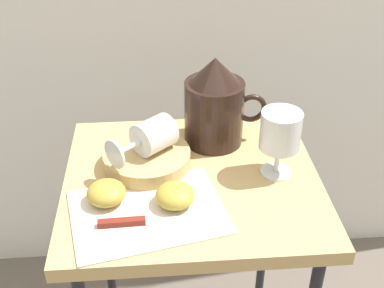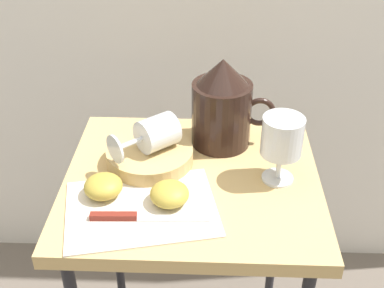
{
  "view_description": "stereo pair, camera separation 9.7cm",
  "coord_description": "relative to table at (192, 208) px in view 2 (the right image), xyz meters",
  "views": [
    {
      "loc": [
        -0.06,
        -0.81,
        1.35
      ],
      "look_at": [
        0.0,
        0.0,
        0.82
      ],
      "focal_mm": 46.74,
      "sensor_mm": 36.0,
      "label": 1
    },
    {
      "loc": [
        0.03,
        -0.81,
        1.35
      ],
      "look_at": [
        0.0,
        0.0,
        0.82
      ],
      "focal_mm": 46.74,
      "sensor_mm": 36.0,
      "label": 2
    }
  ],
  "objects": [
    {
      "name": "table",
      "position": [
        0.0,
        0.0,
        0.0
      ],
      "size": [
        0.52,
        0.47,
        0.74
      ],
      "color": "tan",
      "rests_on": "ground_plane"
    },
    {
      "name": "linen_napkin",
      "position": [
        -0.09,
        -0.1,
        0.08
      ],
      "size": [
        0.31,
        0.26,
        0.0
      ],
      "primitive_type": "cube",
      "rotation": [
        0.0,
        0.0,
        0.21
      ],
      "color": "silver",
      "rests_on": "table"
    },
    {
      "name": "basket_tray",
      "position": [
        -0.09,
        0.05,
        0.1
      ],
      "size": [
        0.18,
        0.18,
        0.03
      ],
      "primitive_type": "cylinder",
      "color": "tan",
      "rests_on": "table"
    },
    {
      "name": "pitcher",
      "position": [
        0.06,
        0.13,
        0.16
      ],
      "size": [
        0.18,
        0.13,
        0.2
      ],
      "color": "black",
      "rests_on": "table"
    },
    {
      "name": "wine_glass_upright",
      "position": [
        0.17,
        -0.0,
        0.18
      ],
      "size": [
        0.08,
        0.08,
        0.14
      ],
      "color": "silver",
      "rests_on": "table"
    },
    {
      "name": "wine_glass_tipped_near",
      "position": [
        -0.08,
        0.05,
        0.15
      ],
      "size": [
        0.15,
        0.14,
        0.07
      ],
      "color": "silver",
      "rests_on": "basket_tray"
    },
    {
      "name": "apple_half_left",
      "position": [
        -0.17,
        -0.07,
        0.11
      ],
      "size": [
        0.07,
        0.07,
        0.04
      ],
      "primitive_type": "ellipsoid",
      "color": "#B29938",
      "rests_on": "linen_napkin"
    },
    {
      "name": "apple_half_right",
      "position": [
        -0.04,
        -0.09,
        0.11
      ],
      "size": [
        0.07,
        0.07,
        0.04
      ],
      "primitive_type": "ellipsoid",
      "color": "#B29938",
      "rests_on": "linen_napkin"
    },
    {
      "name": "knife",
      "position": [
        -0.1,
        -0.14,
        0.09
      ],
      "size": [
        0.22,
        0.02,
        0.01
      ],
      "color": "silver",
      "rests_on": "linen_napkin"
    }
  ]
}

